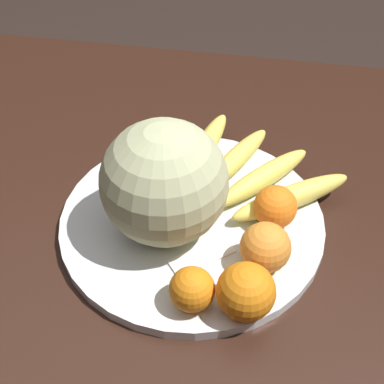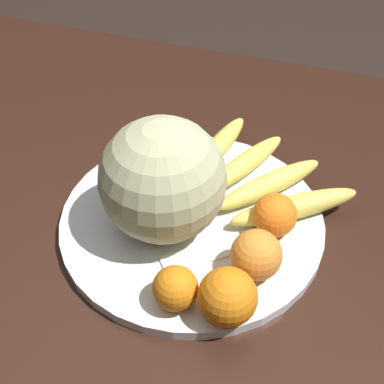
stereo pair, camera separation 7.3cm
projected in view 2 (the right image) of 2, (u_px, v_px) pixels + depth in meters
The scene contains 9 objects.
kitchen_table at pixel (152, 270), 0.83m from camera, with size 1.52×1.05×0.77m.
fruit_bowl at pixel (192, 221), 0.77m from camera, with size 0.38×0.38×0.02m.
melon at pixel (163, 180), 0.70m from camera, with size 0.17×0.17×0.17m.
banana_bunch at pixel (257, 177), 0.80m from camera, with size 0.26×0.25×0.03m.
orange_front_left at pixel (256, 255), 0.67m from camera, with size 0.07×0.07×0.07m.
orange_front_right at pixel (175, 288), 0.64m from camera, with size 0.06×0.06×0.06m.
orange_mid_center at pixel (228, 297), 0.62m from camera, with size 0.07×0.07×0.07m.
orange_back_left at pixel (275, 215), 0.73m from camera, with size 0.06×0.06×0.06m.
produce_tag at pixel (194, 257), 0.71m from camera, with size 0.09×0.08×0.00m.
Camera 2 is at (-0.22, 0.47, 1.35)m, focal length 50.00 mm.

